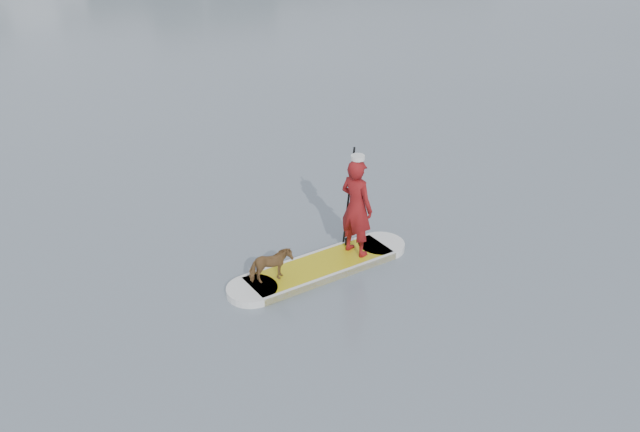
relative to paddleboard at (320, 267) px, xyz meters
name	(u,v)px	position (x,y,z in m)	size (l,w,h in m)	color
paddleboard	(320,267)	(0.00, 0.00, 0.00)	(3.28, 1.08, 0.12)	gold
paddler	(356,207)	(0.70, 0.08, 0.90)	(0.61, 0.40, 1.67)	maroon
white_cap	(358,158)	(0.70, 0.08, 1.77)	(0.22, 0.22, 0.07)	silver
dog	(271,266)	(-0.90, -0.10, 0.34)	(0.30, 0.66, 0.56)	brown
paddle	(348,209)	(0.70, 0.35, 0.74)	(0.10, 0.30, 2.00)	black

